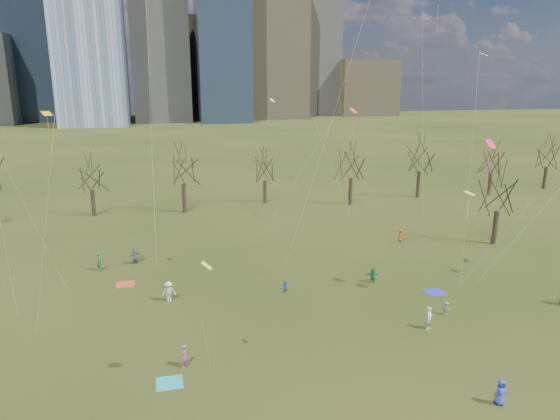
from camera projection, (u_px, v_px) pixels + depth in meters
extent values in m
plane|color=black|center=(321.00, 356.00, 33.13)|extent=(500.00, 500.00, 0.00)
cube|color=slate|center=(158.00, 9.00, 212.49)|extent=(24.00, 24.00, 95.00)
cube|color=#726347|center=(274.00, 41.00, 236.59)|extent=(28.00, 28.00, 72.00)
cube|color=#384C66|center=(39.00, 46.00, 218.84)|extent=(25.00, 25.00, 65.00)
cube|color=slate|center=(315.00, 58.00, 258.04)|extent=(22.00, 22.00, 58.00)
cube|color=#726347|center=(187.00, 68.00, 254.27)|extent=(30.00, 30.00, 48.00)
cube|color=#726347|center=(363.00, 88.00, 262.66)|extent=(30.00, 28.00, 28.00)
cylinder|color=black|center=(93.00, 203.00, 67.07)|extent=(0.52, 0.52, 3.60)
cylinder|color=black|center=(184.00, 198.00, 68.74)|extent=(0.54, 0.54, 4.05)
cylinder|color=black|center=(265.00, 192.00, 74.32)|extent=(0.51, 0.51, 3.38)
cylinder|color=black|center=(350.00, 191.00, 73.15)|extent=(0.54, 0.54, 3.96)
cylinder|color=black|center=(418.00, 184.00, 77.67)|extent=(0.54, 0.54, 4.14)
cylinder|color=black|center=(490.00, 184.00, 79.48)|extent=(0.52, 0.52, 3.51)
cylinder|color=black|center=(545.00, 178.00, 84.00)|extent=(0.53, 0.53, 3.74)
cylinder|color=black|center=(495.00, 228.00, 55.38)|extent=(0.53, 0.53, 3.83)
cube|color=teal|center=(170.00, 383.00, 30.15)|extent=(1.60, 1.50, 0.03)
cube|color=#242DAA|center=(435.00, 292.00, 43.07)|extent=(1.60, 1.50, 0.03)
cube|color=red|center=(126.00, 284.00, 44.76)|extent=(1.60, 1.50, 0.03)
imported|color=#2939B2|center=(501.00, 393.00, 27.97)|extent=(0.78, 0.54, 1.53)
imported|color=silver|center=(429.00, 318.00, 36.55)|extent=(0.75, 0.73, 1.74)
imported|color=slate|center=(446.00, 308.00, 38.90)|extent=(0.67, 0.80, 1.08)
imported|color=#1B7942|center=(373.00, 275.00, 45.06)|extent=(1.32, 0.73, 1.35)
imported|color=#8E4A95|center=(184.00, 356.00, 31.68)|extent=(0.56, 0.66, 1.54)
imported|color=#2945B3|center=(285.00, 287.00, 42.82)|extent=(0.66, 0.65, 1.08)
imported|color=silver|center=(169.00, 292.00, 41.10)|extent=(1.16, 0.71, 1.75)
imported|color=slate|center=(136.00, 256.00, 49.57)|extent=(1.62, 1.10, 1.67)
imported|color=#D74C17|center=(401.00, 235.00, 56.61)|extent=(0.61, 0.78, 1.40)
imported|color=#17674F|center=(99.00, 262.00, 47.80)|extent=(0.57, 0.75, 1.84)
plane|color=orange|center=(47.00, 113.00, 36.81)|extent=(1.21, 1.19, 0.30)
cylinder|color=silver|center=(32.00, 219.00, 34.69)|extent=(1.89, 7.82, 13.99)
cylinder|color=orange|center=(49.00, 136.00, 37.22)|extent=(0.04, 0.04, 2.70)
plane|color=yellow|center=(484.00, 54.00, 36.27)|extent=(0.87, 0.86, 0.26)
cylinder|color=silver|center=(469.00, 185.00, 35.60)|extent=(4.01, 5.39, 18.20)
plane|color=#EC1A5C|center=(491.00, 144.00, 38.47)|extent=(1.00, 0.80, 0.62)
cylinder|color=silver|center=(531.00, 221.00, 38.47)|extent=(5.38, 4.38, 11.62)
cylinder|color=#EC1A5C|center=(488.00, 167.00, 38.93)|extent=(0.04, 0.04, 3.15)
cylinder|color=silver|center=(50.00, 169.00, 26.71)|extent=(6.14, 9.78, 23.54)
cylinder|color=silver|center=(343.00, 86.00, 40.09)|extent=(6.93, 8.33, 31.87)
cylinder|color=silver|center=(151.00, 122.00, 39.81)|extent=(0.75, 5.15, 26.25)
plane|color=#F95F14|center=(353.00, 110.00, 59.71)|extent=(1.38, 1.33, 0.57)
cylinder|color=silver|center=(332.00, 168.00, 58.48)|extent=(6.62, 4.51, 12.87)
cylinder|color=#F95F14|center=(353.00, 126.00, 60.16)|extent=(0.04, 0.04, 3.00)
plane|color=#DCF827|center=(207.00, 266.00, 27.64)|extent=(0.69, 0.79, 0.42)
cylinder|color=silver|center=(205.00, 337.00, 26.35)|extent=(0.82, 4.27, 6.40)
plane|color=#E554A3|center=(439.00, 1.00, 55.59)|extent=(0.92, 0.98, 0.38)
cylinder|color=silver|center=(423.00, 115.00, 56.71)|extent=(3.86, 3.42, 24.98)
cylinder|color=#E554A3|center=(438.00, 14.00, 55.96)|extent=(0.04, 0.04, 2.40)
plane|color=white|center=(272.00, 100.00, 58.24)|extent=(0.90, 0.90, 0.39)
cylinder|color=silver|center=(305.00, 165.00, 56.79)|extent=(5.82, 8.24, 14.11)
plane|color=yellow|center=(470.00, 193.00, 39.33)|extent=(1.19, 1.18, 0.24)
cylinder|color=silver|center=(494.00, 245.00, 39.01)|extent=(2.96, 3.45, 7.74)
cylinder|color=yellow|center=(468.00, 208.00, 39.63)|extent=(0.04, 0.04, 1.90)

